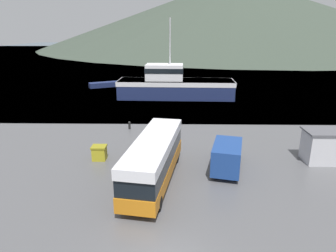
{
  "coord_description": "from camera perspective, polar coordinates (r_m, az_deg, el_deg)",
  "views": [
    {
      "loc": [
        0.51,
        -11.24,
        10.51
      ],
      "look_at": [
        0.0,
        15.19,
        2.0
      ],
      "focal_mm": 32.0,
      "sensor_mm": 36.0,
      "label": 1
    }
  ],
  "objects": [
    {
      "name": "water_surface",
      "position": [
        153.68,
        0.94,
        13.92
      ],
      "size": [
        240.0,
        240.0,
        0.0
      ],
      "primitive_type": "plane",
      "color": "#3D5160",
      "rests_on": "ground"
    },
    {
      "name": "hill_backdrop",
      "position": [
        201.94,
        12.54,
        20.21
      ],
      "size": [
        232.65,
        232.65,
        40.48
      ],
      "primitive_type": "cone",
      "color": "#333D33",
      "rests_on": "ground"
    },
    {
      "name": "tour_bus",
      "position": [
        21.45,
        -2.63,
        -6.05
      ],
      "size": [
        4.06,
        10.46,
        3.26
      ],
      "rotation": [
        0.0,
        0.0,
        -0.16
      ],
      "color": "#B26614",
      "rests_on": "ground"
    },
    {
      "name": "delivery_van",
      "position": [
        23.85,
        11.24,
        -5.4
      ],
      "size": [
        3.3,
        5.81,
        2.33
      ],
      "rotation": [
        0.0,
        0.0,
        -0.24
      ],
      "color": "navy",
      "rests_on": "ground"
    },
    {
      "name": "fishing_boat",
      "position": [
        48.62,
        1.14,
        7.86
      ],
      "size": [
        18.58,
        5.91,
        12.31
      ],
      "rotation": [
        0.0,
        0.0,
        4.68
      ],
      "color": "#19234C",
      "rests_on": "water_surface"
    },
    {
      "name": "storage_bin",
      "position": [
        26.01,
        -12.94,
        -4.97
      ],
      "size": [
        1.22,
        1.06,
        1.23
      ],
      "color": "olive",
      "rests_on": "ground"
    },
    {
      "name": "dock_kiosk",
      "position": [
        27.91,
        27.68,
        -3.41
      ],
      "size": [
        3.5,
        2.39,
        2.72
      ],
      "color": "#B2B2B7",
      "rests_on": "ground"
    },
    {
      "name": "small_boat",
      "position": [
        59.47,
        -11.85,
        7.75
      ],
      "size": [
        6.21,
        4.26,
        0.94
      ],
      "rotation": [
        0.0,
        0.0,
        5.18
      ],
      "color": "#19234C",
      "rests_on": "water_surface"
    },
    {
      "name": "mooring_bollard",
      "position": [
        33.39,
        -7.36,
        0.21
      ],
      "size": [
        0.28,
        0.28,
        0.88
      ],
      "color": "black",
      "rests_on": "ground"
    }
  ]
}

